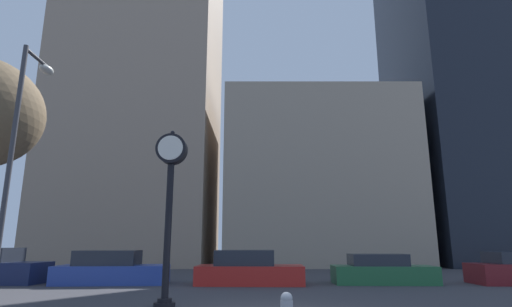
{
  "coord_description": "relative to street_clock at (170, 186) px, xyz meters",
  "views": [
    {
      "loc": [
        -0.35,
        -8.93,
        1.59
      ],
      "look_at": [
        -0.34,
        10.8,
        6.08
      ],
      "focal_mm": 28.0,
      "sensor_mm": 36.0,
      "label": 1
    }
  ],
  "objects": [
    {
      "name": "car_blue",
      "position": [
        -3.59,
        6.16,
        -2.6
      ],
      "size": [
        4.51,
        2.13,
        1.34
      ],
      "rotation": [
        0.0,
        0.0,
        0.06
      ],
      "color": "#28429E",
      "rests_on": "ground_plane"
    },
    {
      "name": "building_tall_tower",
      "position": [
        -7.4,
        22.05,
        14.51
      ],
      "size": [
        12.31,
        12.0,
        35.33
      ],
      "color": "gray",
      "rests_on": "ground_plane"
    },
    {
      "name": "building_storefront_row",
      "position": [
        7.23,
        22.05,
        3.38
      ],
      "size": [
        14.25,
        12.0,
        13.06
      ],
      "color": "gray",
      "rests_on": "ground_plane"
    },
    {
      "name": "car_red",
      "position": [
        2.07,
        5.93,
        -2.59
      ],
      "size": [
        4.35,
        2.06,
        1.35
      ],
      "rotation": [
        0.0,
        0.0,
        -0.03
      ],
      "color": "red",
      "rests_on": "ground_plane"
    },
    {
      "name": "building_glass_modern",
      "position": [
        19.25,
        22.05,
        12.72
      ],
      "size": [
        8.04,
        12.0,
        31.75
      ],
      "color": "black",
      "rests_on": "ground_plane"
    },
    {
      "name": "street_clock",
      "position": [
        0.0,
        0.0,
        0.0
      ],
      "size": [
        0.84,
        0.56,
        4.72
      ],
      "color": "black",
      "rests_on": "ground_plane"
    },
    {
      "name": "street_lamp_left",
      "position": [
        -4.34,
        0.1,
        1.57
      ],
      "size": [
        0.36,
        1.57,
        7.24
      ],
      "color": "#38383D",
      "rests_on": "ground_plane"
    },
    {
      "name": "car_green",
      "position": [
        7.54,
        6.17,
        -2.65
      ],
      "size": [
        4.14,
        1.85,
        1.19
      ],
      "rotation": [
        0.0,
        0.0,
        -0.04
      ],
      "color": "#236038",
      "rests_on": "ground_plane"
    }
  ]
}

